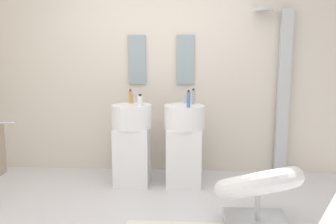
{
  "coord_description": "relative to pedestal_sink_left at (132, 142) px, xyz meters",
  "views": [
    {
      "loc": [
        0.36,
        -2.9,
        1.52
      ],
      "look_at": [
        0.15,
        0.55,
        0.95
      ],
      "focal_mm": 37.89,
      "sensor_mm": 36.0,
      "label": 1
    }
  ],
  "objects": [
    {
      "name": "rear_partition",
      "position": [
        0.3,
        0.55,
        0.8
      ],
      "size": [
        4.8,
        0.1,
        2.6
      ],
      "primitive_type": "cube",
      "color": "beige",
      "rests_on": "ground_plane"
    },
    {
      "name": "pedestal_sink_left",
      "position": [
        0.0,
        0.0,
        0.0
      ],
      "size": [
        0.46,
        0.46,
        1.04
      ],
      "color": "white",
      "rests_on": "ground_plane"
    },
    {
      "name": "pedestal_sink_right",
      "position": [
        0.61,
        0.0,
        0.0
      ],
      "size": [
        0.46,
        0.46,
        1.04
      ],
      "color": "white",
      "rests_on": "ground_plane"
    },
    {
      "name": "vanity_mirror_left",
      "position": [
        0.0,
        0.48,
        0.94
      ],
      "size": [
        0.22,
        0.03,
        0.61
      ],
      "primitive_type": "cube",
      "color": "#8C9EA8"
    },
    {
      "name": "vanity_mirror_right",
      "position": [
        0.61,
        0.48,
        0.94
      ],
      "size": [
        0.22,
        0.03,
        0.61
      ],
      "primitive_type": "cube",
      "color": "#8C9EA8"
    },
    {
      "name": "shower_column",
      "position": [
        1.81,
        0.42,
        0.58
      ],
      "size": [
        0.49,
        0.24,
        2.05
      ],
      "color": "#B7BABF",
      "rests_on": "ground_plane"
    },
    {
      "name": "lounge_chair",
      "position": [
        1.27,
        -1.01,
        -0.15
      ],
      "size": [
        1.06,
        1.06,
        0.65
      ],
      "color": "#B7BABF",
      "rests_on": "ground_plane"
    },
    {
      "name": "soap_bottle_white",
      "position": [
        0.11,
        -0.08,
        0.5
      ],
      "size": [
        0.06,
        0.06,
        0.13
      ],
      "color": "white",
      "rests_on": "pedestal_sink_left"
    },
    {
      "name": "soap_bottle_grey",
      "position": [
        0.71,
        0.09,
        0.52
      ],
      "size": [
        0.05,
        0.05,
        0.18
      ],
      "color": "#99999E",
      "rests_on": "pedestal_sink_right"
    },
    {
      "name": "soap_bottle_amber",
      "position": [
        -0.03,
        0.12,
        0.52
      ],
      "size": [
        0.04,
        0.04,
        0.17
      ],
      "color": "#C68C38",
      "rests_on": "pedestal_sink_left"
    },
    {
      "name": "soap_bottle_blue",
      "position": [
        0.65,
        -0.16,
        0.53
      ],
      "size": [
        0.04,
        0.04,
        0.19
      ],
      "color": "#4C72B7",
      "rests_on": "pedestal_sink_right"
    }
  ]
}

